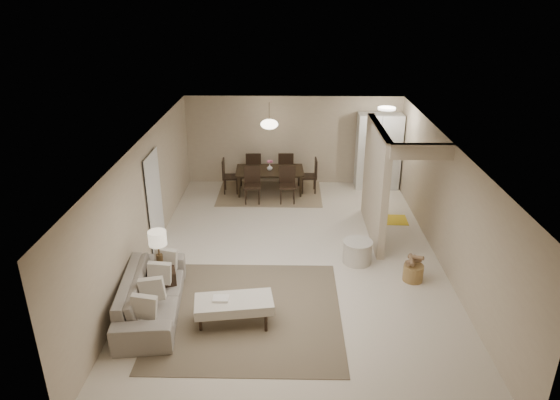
{
  "coord_description": "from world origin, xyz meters",
  "views": [
    {
      "loc": [
        -0.1,
        -9.08,
        5.18
      ],
      "look_at": [
        -0.29,
        0.66,
        1.05
      ],
      "focal_mm": 32.0,
      "sensor_mm": 36.0,
      "label": 1
    }
  ],
  "objects_px": {
    "pantry_cabinet": "(378,152)",
    "dining_table": "(270,181)",
    "round_pouf": "(357,252)",
    "ottoman_bench": "(234,304)",
    "sofa": "(152,294)",
    "wicker_basket": "(413,273)",
    "side_table": "(162,282)"
  },
  "relations": [
    {
      "from": "pantry_cabinet",
      "to": "sofa",
      "type": "height_order",
      "value": "pantry_cabinet"
    },
    {
      "from": "sofa",
      "to": "round_pouf",
      "type": "xyz_separation_m",
      "value": [
        3.75,
        1.78,
        -0.11
      ]
    },
    {
      "from": "round_pouf",
      "to": "sofa",
      "type": "bearing_deg",
      "value": -154.58
    },
    {
      "from": "sofa",
      "to": "ottoman_bench",
      "type": "xyz_separation_m",
      "value": [
        1.45,
        -0.3,
        0.02
      ]
    },
    {
      "from": "sofa",
      "to": "round_pouf",
      "type": "height_order",
      "value": "sofa"
    },
    {
      "from": "sofa",
      "to": "round_pouf",
      "type": "distance_m",
      "value": 4.16
    },
    {
      "from": "side_table",
      "to": "ottoman_bench",
      "type": "bearing_deg",
      "value": -30.32
    },
    {
      "from": "pantry_cabinet",
      "to": "ottoman_bench",
      "type": "relative_size",
      "value": 1.54
    },
    {
      "from": "ottoman_bench",
      "to": "round_pouf",
      "type": "height_order",
      "value": "round_pouf"
    },
    {
      "from": "dining_table",
      "to": "ottoman_bench",
      "type": "bearing_deg",
      "value": -95.85
    },
    {
      "from": "side_table",
      "to": "wicker_basket",
      "type": "xyz_separation_m",
      "value": [
        4.69,
        0.59,
        -0.11
      ]
    },
    {
      "from": "side_table",
      "to": "dining_table",
      "type": "xyz_separation_m",
      "value": [
        1.77,
        5.06,
        0.05
      ]
    },
    {
      "from": "round_pouf",
      "to": "dining_table",
      "type": "height_order",
      "value": "dining_table"
    },
    {
      "from": "side_table",
      "to": "dining_table",
      "type": "height_order",
      "value": "dining_table"
    },
    {
      "from": "sofa",
      "to": "dining_table",
      "type": "bearing_deg",
      "value": -24.1
    },
    {
      "from": "round_pouf",
      "to": "wicker_basket",
      "type": "relative_size",
      "value": 1.58
    },
    {
      "from": "pantry_cabinet",
      "to": "side_table",
      "type": "height_order",
      "value": "pantry_cabinet"
    },
    {
      "from": "pantry_cabinet",
      "to": "dining_table",
      "type": "distance_m",
      "value": 3.1
    },
    {
      "from": "side_table",
      "to": "wicker_basket",
      "type": "distance_m",
      "value": 4.73
    },
    {
      "from": "pantry_cabinet",
      "to": "side_table",
      "type": "distance_m",
      "value": 7.32
    },
    {
      "from": "sofa",
      "to": "side_table",
      "type": "xyz_separation_m",
      "value": [
        0.05,
        0.52,
        -0.08
      ]
    },
    {
      "from": "side_table",
      "to": "wicker_basket",
      "type": "relative_size",
      "value": 1.4
    },
    {
      "from": "ottoman_bench",
      "to": "round_pouf",
      "type": "xyz_separation_m",
      "value": [
        2.3,
        2.08,
        -0.14
      ]
    },
    {
      "from": "ottoman_bench",
      "to": "dining_table",
      "type": "relative_size",
      "value": 0.74
    },
    {
      "from": "dining_table",
      "to": "round_pouf",
      "type": "bearing_deg",
      "value": -65.27
    },
    {
      "from": "round_pouf",
      "to": "side_table",
      "type": "bearing_deg",
      "value": -161.15
    },
    {
      "from": "sofa",
      "to": "wicker_basket",
      "type": "distance_m",
      "value": 4.87
    },
    {
      "from": "ottoman_bench",
      "to": "dining_table",
      "type": "xyz_separation_m",
      "value": [
        0.37,
        5.88,
        -0.05
      ]
    },
    {
      "from": "ottoman_bench",
      "to": "side_table",
      "type": "relative_size",
      "value": 2.53
    },
    {
      "from": "pantry_cabinet",
      "to": "dining_table",
      "type": "height_order",
      "value": "pantry_cabinet"
    },
    {
      "from": "dining_table",
      "to": "wicker_basket",
      "type": "bearing_deg",
      "value": -59.09
    },
    {
      "from": "pantry_cabinet",
      "to": "sofa",
      "type": "bearing_deg",
      "value": -128.51
    }
  ]
}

